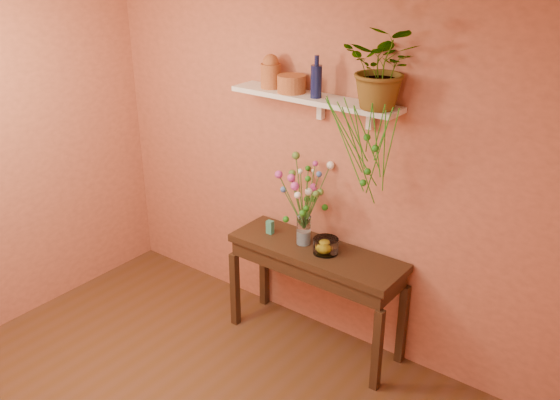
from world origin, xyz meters
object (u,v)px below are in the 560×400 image
at_px(sideboard, 316,263).
at_px(glass_bowl, 326,246).
at_px(blue_bottle, 316,81).
at_px(glass_vase, 304,232).
at_px(spider_plant, 384,67).
at_px(bouquet, 304,187).
at_px(terracotta_jug, 271,72).

bearing_deg(sideboard, glass_bowl, -3.34).
bearing_deg(blue_bottle, glass_vase, -119.37).
bearing_deg(spider_plant, glass_vase, -171.54).
bearing_deg(bouquet, glass_vase, 82.99).
height_order(sideboard, bouquet, bouquet).
distance_m(spider_plant, bouquet, 1.06).
distance_m(terracotta_jug, bouquet, 0.86).
bearing_deg(terracotta_jug, spider_plant, -1.55).
xyz_separation_m(sideboard, glass_vase, (-0.13, 0.01, 0.22)).
height_order(glass_vase, bouquet, bouquet).
bearing_deg(sideboard, spider_plant, 13.03).
bearing_deg(terracotta_jug, glass_vase, -15.09).
distance_m(sideboard, glass_bowl, 0.19).
xyz_separation_m(glass_vase, bouquet, (-0.00, -0.01, 0.37)).
relative_size(terracotta_jug, glass_vase, 1.09).
bearing_deg(blue_bottle, sideboard, -41.90).
bearing_deg(glass_bowl, blue_bottle, 153.98).
height_order(spider_plant, bouquet, spider_plant).
xyz_separation_m(terracotta_jug, bouquet, (0.38, -0.11, -0.77)).
height_order(blue_bottle, glass_bowl, blue_bottle).
distance_m(spider_plant, glass_vase, 1.39).
bearing_deg(spider_plant, bouquet, -170.78).
relative_size(blue_bottle, bouquet, 0.51).
xyz_separation_m(sideboard, spider_plant, (0.40, 0.09, 1.50)).
height_order(terracotta_jug, glass_bowl, terracotta_jug).
bearing_deg(glass_vase, sideboard, -6.55).
bearing_deg(spider_plant, terracotta_jug, 178.45).
bearing_deg(sideboard, blue_bottle, 138.10).
xyz_separation_m(sideboard, terracotta_jug, (-0.51, 0.12, 1.35)).
relative_size(sideboard, spider_plant, 2.57).
bearing_deg(glass_bowl, bouquet, 176.71).
bearing_deg(terracotta_jug, sideboard, -13.02).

